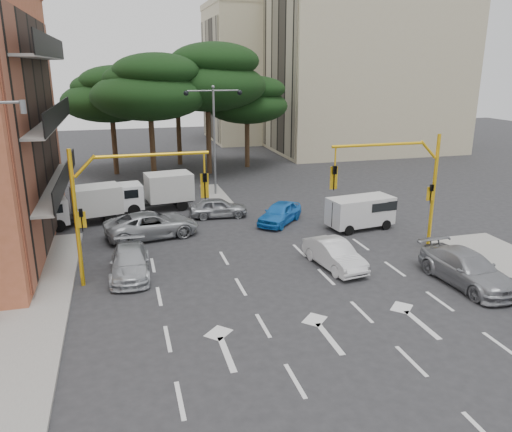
{
  "coord_description": "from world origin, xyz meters",
  "views": [
    {
      "loc": [
        -6.63,
        -19.3,
        9.19
      ],
      "look_at": [
        0.07,
        4.99,
        1.6
      ],
      "focal_mm": 35.0,
      "sensor_mm": 36.0,
      "label": 1
    }
  ],
  "objects_px": {
    "street_lamp_center": "(214,121)",
    "box_truck_b": "(156,192)",
    "car_silver_wagon": "(130,262)",
    "van_white": "(360,213)",
    "car_silver_cross_a": "(152,225)",
    "signal_mast_right": "(404,178)",
    "car_silver_cross_b": "(218,207)",
    "signal_mast_left": "(119,197)",
    "car_blue_compact": "(280,213)",
    "car_silver_parked": "(467,269)",
    "car_white_hatch": "(334,254)",
    "box_truck_a": "(83,206)"
  },
  "relations": [
    {
      "from": "signal_mast_right",
      "to": "car_silver_cross_b",
      "type": "relative_size",
      "value": 1.63
    },
    {
      "from": "car_white_hatch",
      "to": "box_truck_a",
      "type": "bearing_deg",
      "value": 130.7
    },
    {
      "from": "car_silver_parked",
      "to": "car_silver_cross_b",
      "type": "bearing_deg",
      "value": 119.67
    },
    {
      "from": "car_white_hatch",
      "to": "box_truck_b",
      "type": "distance_m",
      "value": 14.32
    },
    {
      "from": "car_silver_parked",
      "to": "box_truck_a",
      "type": "xyz_separation_m",
      "value": [
        -16.6,
        13.58,
        0.41
      ]
    },
    {
      "from": "street_lamp_center",
      "to": "box_truck_a",
      "type": "relative_size",
      "value": 1.69
    },
    {
      "from": "car_silver_cross_a",
      "to": "car_silver_parked",
      "type": "relative_size",
      "value": 1.04
    },
    {
      "from": "box_truck_a",
      "to": "car_silver_wagon",
      "type": "bearing_deg",
      "value": -177.43
    },
    {
      "from": "car_silver_parked",
      "to": "car_blue_compact",
      "type": "bearing_deg",
      "value": 112.12
    },
    {
      "from": "car_white_hatch",
      "to": "van_white",
      "type": "xyz_separation_m",
      "value": [
        3.89,
        5.09,
        0.31
      ]
    },
    {
      "from": "car_blue_compact",
      "to": "car_silver_cross_b",
      "type": "height_order",
      "value": "car_blue_compact"
    },
    {
      "from": "car_silver_cross_a",
      "to": "signal_mast_left",
      "type": "bearing_deg",
      "value": 153.9
    },
    {
      "from": "car_blue_compact",
      "to": "box_truck_a",
      "type": "distance_m",
      "value": 11.86
    },
    {
      "from": "car_silver_cross_a",
      "to": "car_silver_cross_b",
      "type": "distance_m",
      "value": 5.14
    },
    {
      "from": "car_white_hatch",
      "to": "signal_mast_left",
      "type": "bearing_deg",
      "value": 165.71
    },
    {
      "from": "signal_mast_right",
      "to": "car_blue_compact",
      "type": "relative_size",
      "value": 1.57
    },
    {
      "from": "signal_mast_left",
      "to": "box_truck_a",
      "type": "relative_size",
      "value": 1.3
    },
    {
      "from": "signal_mast_left",
      "to": "car_silver_wagon",
      "type": "distance_m",
      "value": 3.33
    },
    {
      "from": "street_lamp_center",
      "to": "car_blue_compact",
      "type": "bearing_deg",
      "value": -72.25
    },
    {
      "from": "car_silver_wagon",
      "to": "signal_mast_right",
      "type": "bearing_deg",
      "value": -0.21
    },
    {
      "from": "car_white_hatch",
      "to": "car_silver_wagon",
      "type": "height_order",
      "value": "car_white_hatch"
    },
    {
      "from": "car_white_hatch",
      "to": "car_silver_wagon",
      "type": "relative_size",
      "value": 0.92
    },
    {
      "from": "car_blue_compact",
      "to": "box_truck_b",
      "type": "bearing_deg",
      "value": -172.46
    },
    {
      "from": "car_silver_cross_b",
      "to": "car_silver_wagon",
      "type": "bearing_deg",
      "value": 149.3
    },
    {
      "from": "car_silver_wagon",
      "to": "van_white",
      "type": "height_order",
      "value": "van_white"
    },
    {
      "from": "car_silver_cross_a",
      "to": "car_silver_cross_b",
      "type": "relative_size",
      "value": 1.41
    },
    {
      "from": "street_lamp_center",
      "to": "car_blue_compact",
      "type": "relative_size",
      "value": 2.04
    },
    {
      "from": "signal_mast_left",
      "to": "van_white",
      "type": "relative_size",
      "value": 1.56
    },
    {
      "from": "street_lamp_center",
      "to": "box_truck_b",
      "type": "bearing_deg",
      "value": -148.81
    },
    {
      "from": "car_white_hatch",
      "to": "car_silver_wagon",
      "type": "xyz_separation_m",
      "value": [
        -9.38,
        1.6,
        -0.03
      ]
    },
    {
      "from": "car_silver_cross_a",
      "to": "car_silver_wagon",
      "type": "bearing_deg",
      "value": 154.64
    },
    {
      "from": "car_silver_cross_b",
      "to": "box_truck_a",
      "type": "distance_m",
      "value": 8.16
    },
    {
      "from": "signal_mast_right",
      "to": "street_lamp_center",
      "type": "xyz_separation_m",
      "value": [
        -6.8,
        14.01,
        1.54
      ]
    },
    {
      "from": "car_white_hatch",
      "to": "car_silver_cross_b",
      "type": "bearing_deg",
      "value": 102.83
    },
    {
      "from": "car_white_hatch",
      "to": "car_silver_parked",
      "type": "distance_m",
      "value": 5.82
    },
    {
      "from": "signal_mast_left",
      "to": "car_silver_cross_b",
      "type": "relative_size",
      "value": 1.63
    },
    {
      "from": "car_silver_cross_a",
      "to": "van_white",
      "type": "distance_m",
      "value": 12.02
    },
    {
      "from": "car_silver_wagon",
      "to": "car_silver_parked",
      "type": "xyz_separation_m",
      "value": [
        14.17,
        -4.92,
        0.1
      ]
    },
    {
      "from": "car_blue_compact",
      "to": "box_truck_a",
      "type": "bearing_deg",
      "value": -151.35
    },
    {
      "from": "street_lamp_center",
      "to": "signal_mast_right",
      "type": "bearing_deg",
      "value": -64.09
    },
    {
      "from": "car_blue_compact",
      "to": "car_silver_wagon",
      "type": "bearing_deg",
      "value": -104.64
    },
    {
      "from": "street_lamp_center",
      "to": "van_white",
      "type": "bearing_deg",
      "value": -55.95
    },
    {
      "from": "signal_mast_left",
      "to": "car_silver_parked",
      "type": "bearing_deg",
      "value": -16.69
    },
    {
      "from": "box_truck_b",
      "to": "car_white_hatch",
      "type": "bearing_deg",
      "value": -157.02
    },
    {
      "from": "car_blue_compact",
      "to": "car_silver_wagon",
      "type": "height_order",
      "value": "car_blue_compact"
    },
    {
      "from": "car_silver_parked",
      "to": "box_truck_b",
      "type": "height_order",
      "value": "box_truck_b"
    },
    {
      "from": "box_truck_b",
      "to": "car_silver_cross_a",
      "type": "bearing_deg",
      "value": 165.1
    },
    {
      "from": "signal_mast_left",
      "to": "box_truck_b",
      "type": "relative_size",
      "value": 1.23
    },
    {
      "from": "signal_mast_left",
      "to": "street_lamp_center",
      "type": "bearing_deg",
      "value": 64.09
    },
    {
      "from": "signal_mast_left",
      "to": "car_white_hatch",
      "type": "bearing_deg",
      "value": -5.97
    }
  ]
}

